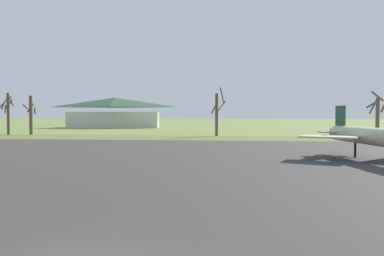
% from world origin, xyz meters
% --- Properties ---
extents(asphalt_apron, '(92.17, 55.26, 0.05)m').
position_xyz_m(asphalt_apron, '(0.00, 16.58, 0.03)').
color(asphalt_apron, '#383533').
rests_on(asphalt_apron, ground).
extents(grass_verge_strip, '(152.17, 12.00, 0.06)m').
position_xyz_m(grass_verge_strip, '(0.00, 50.21, 0.03)').
color(grass_verge_strip, '#5F6730').
rests_on(grass_verge_strip, ground).
extents(jet_fighter_front_left, '(10.50, 14.04, 4.46)m').
position_xyz_m(jet_fighter_front_left, '(14.30, 22.17, 2.00)').
color(jet_fighter_front_left, '#B7B293').
rests_on(jet_fighter_front_left, ground).
extents(bare_tree_far_left, '(2.35, 2.49, 7.46)m').
position_xyz_m(bare_tree_far_left, '(-36.17, 55.63, 4.18)').
color(bare_tree_far_left, brown).
rests_on(bare_tree_far_left, ground).
extents(bare_tree_left_of_center, '(2.50, 2.50, 7.06)m').
position_xyz_m(bare_tree_left_of_center, '(-33.06, 57.73, 3.70)').
color(bare_tree_left_of_center, brown).
rests_on(bare_tree_left_of_center, ground).
extents(bare_tree_center, '(2.54, 2.90, 8.11)m').
position_xyz_m(bare_tree_center, '(0.87, 55.84, 3.89)').
color(bare_tree_center, brown).
rests_on(bare_tree_center, ground).
extents(bare_tree_right_of_center, '(2.60, 2.84, 7.37)m').
position_xyz_m(bare_tree_right_of_center, '(26.25, 55.04, 3.79)').
color(bare_tree_right_of_center, brown).
rests_on(bare_tree_right_of_center, ground).
extents(visitor_building, '(26.70, 13.55, 8.30)m').
position_xyz_m(visitor_building, '(-29.36, 95.27, 4.10)').
color(visitor_building, beige).
rests_on(visitor_building, ground).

